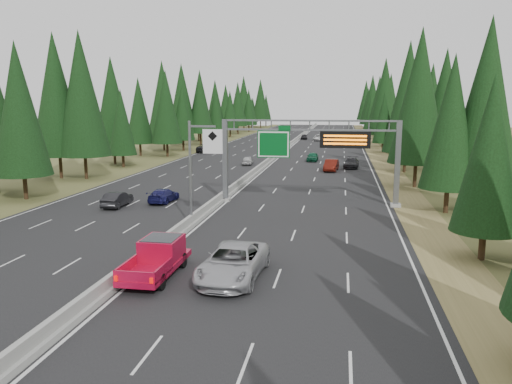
% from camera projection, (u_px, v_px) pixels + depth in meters
% --- Properties ---
extents(road, '(32.00, 260.00, 0.08)m').
position_uv_depth(road, '(280.00, 155.00, 91.72)').
color(road, black).
rests_on(road, ground).
extents(shoulder_right, '(3.60, 260.00, 0.06)m').
position_uv_depth(shoulder_right, '(379.00, 156.00, 88.76)').
color(shoulder_right, olive).
rests_on(shoulder_right, ground).
extents(shoulder_left, '(3.60, 260.00, 0.06)m').
position_uv_depth(shoulder_left, '(187.00, 153.00, 94.68)').
color(shoulder_left, '#4F5427').
rests_on(shoulder_left, ground).
extents(median_barrier, '(0.70, 260.00, 0.85)m').
position_uv_depth(median_barrier, '(280.00, 153.00, 91.65)').
color(median_barrier, gray).
rests_on(median_barrier, road).
extents(sign_gantry, '(16.75, 0.98, 7.80)m').
position_uv_depth(sign_gantry, '(316.00, 149.00, 45.54)').
color(sign_gantry, slate).
rests_on(sign_gantry, road).
extents(hov_sign_pole, '(2.80, 0.50, 8.00)m').
position_uv_depth(hov_sign_pole, '(198.00, 166.00, 37.40)').
color(hov_sign_pole, slate).
rests_on(hov_sign_pole, road).
extents(tree_row_right, '(11.68, 245.58, 18.84)m').
position_uv_depth(tree_row_right, '(414.00, 103.00, 75.89)').
color(tree_row_right, black).
rests_on(tree_row_right, ground).
extents(tree_row_left, '(12.02, 245.06, 18.98)m').
position_uv_depth(tree_row_left, '(140.00, 103.00, 83.44)').
color(tree_row_left, black).
rests_on(tree_row_left, ground).
extents(silver_minivan, '(3.30, 6.59, 1.79)m').
position_uv_depth(silver_minivan, '(233.00, 262.00, 26.64)').
color(silver_minivan, '#ADADB2').
rests_on(silver_minivan, road).
extents(red_pickup, '(2.14, 5.99, 1.95)m').
position_uv_depth(red_pickup, '(159.00, 255.00, 27.34)').
color(red_pickup, black).
rests_on(red_pickup, road).
extents(car_ahead_green, '(1.84, 4.27, 1.44)m').
position_uv_depth(car_ahead_green, '(313.00, 157.00, 80.99)').
color(car_ahead_green, '#135335').
rests_on(car_ahead_green, road).
extents(car_ahead_dkred, '(2.12, 4.96, 1.59)m').
position_uv_depth(car_ahead_dkred, '(331.00, 165.00, 69.24)').
color(car_ahead_dkred, '#57140C').
rests_on(car_ahead_dkred, road).
extents(car_ahead_dkgrey, '(2.45, 5.18, 1.46)m').
position_uv_depth(car_ahead_dkgrey, '(351.00, 163.00, 72.55)').
color(car_ahead_dkgrey, black).
rests_on(car_ahead_dkgrey, road).
extents(car_ahead_white, '(2.57, 5.40, 1.49)m').
position_uv_depth(car_ahead_white, '(319.00, 138.00, 125.25)').
color(car_ahead_white, silver).
rests_on(car_ahead_white, road).
extents(car_ahead_far, '(1.63, 3.98, 1.35)m').
position_uv_depth(car_ahead_far, '(304.00, 137.00, 129.84)').
color(car_ahead_far, black).
rests_on(car_ahead_far, road).
extents(car_onc_near, '(1.56, 4.21, 1.37)m').
position_uv_depth(car_onc_near, '(117.00, 199.00, 45.33)').
color(car_onc_near, black).
rests_on(car_onc_near, road).
extents(car_onc_blue, '(2.02, 4.53, 1.29)m').
position_uv_depth(car_onc_blue, '(164.00, 195.00, 47.41)').
color(car_onc_blue, '#171650').
rests_on(car_onc_blue, road).
extents(car_onc_white, '(1.81, 3.89, 1.29)m').
position_uv_depth(car_onc_white, '(248.00, 160.00, 76.48)').
color(car_onc_white, '#B3B3B3').
rests_on(car_onc_white, road).
extents(car_onc_far, '(2.72, 5.81, 1.61)m').
position_uv_depth(car_onc_far, '(206.00, 148.00, 95.81)').
color(car_onc_far, black).
rests_on(car_onc_far, road).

